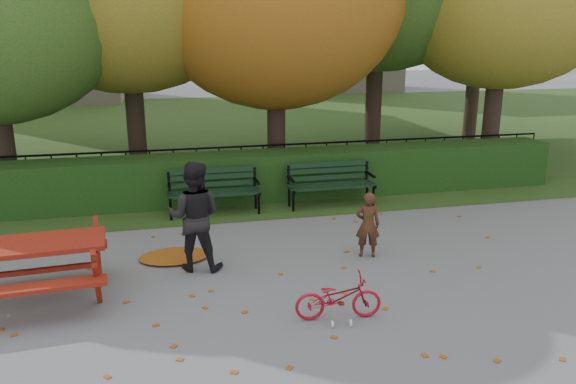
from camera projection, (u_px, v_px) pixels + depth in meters
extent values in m
plane|color=slate|center=(333.00, 284.00, 7.98)|extent=(90.00, 90.00, 0.00)
plane|color=#283D18|center=(220.00, 128.00, 21.10)|extent=(90.00, 90.00, 0.00)
cube|color=black|center=(270.00, 175.00, 12.06)|extent=(13.00, 0.90, 1.00)
cube|color=black|center=(264.00, 185.00, 12.92)|extent=(14.00, 0.04, 0.04)
cube|color=black|center=(263.00, 146.00, 12.67)|extent=(14.00, 0.04, 0.04)
cylinder|color=black|center=(127.00, 174.00, 12.15)|extent=(0.03, 0.03, 1.00)
cylinder|color=black|center=(263.00, 167.00, 12.81)|extent=(0.03, 0.03, 1.00)
cylinder|color=black|center=(386.00, 161.00, 13.47)|extent=(0.03, 0.03, 1.00)
cylinder|color=black|center=(515.00, 154.00, 14.24)|extent=(0.03, 0.03, 1.00)
cylinder|color=#2F1F19|center=(3.00, 138.00, 11.85)|extent=(0.44, 0.44, 2.62)
cylinder|color=#2F1F19|center=(135.00, 114.00, 13.50)|extent=(0.44, 0.44, 3.15)
cylinder|color=#2F1F19|center=(276.00, 121.00, 13.52)|extent=(0.44, 0.44, 2.80)
cylinder|color=#2F1F19|center=(374.00, 98.00, 15.30)|extent=(0.44, 0.44, 3.50)
cylinder|color=#2F1F19|center=(492.00, 112.00, 14.56)|extent=(0.44, 0.44, 2.97)
cylinder|color=#2F1F19|center=(472.00, 92.00, 18.68)|extent=(0.44, 0.44, 3.15)
cube|color=black|center=(215.00, 195.00, 10.78)|extent=(1.80, 0.12, 0.04)
cube|color=black|center=(214.00, 193.00, 10.95)|extent=(1.80, 0.12, 0.04)
cube|color=black|center=(213.00, 190.00, 11.12)|extent=(1.80, 0.12, 0.04)
cube|color=black|center=(213.00, 184.00, 11.17)|extent=(1.80, 0.05, 0.10)
cube|color=black|center=(212.00, 177.00, 11.13)|extent=(1.80, 0.05, 0.10)
cube|color=black|center=(212.00, 170.00, 11.10)|extent=(1.80, 0.05, 0.10)
cube|color=black|center=(170.00, 197.00, 10.77)|extent=(0.05, 0.55, 0.06)
cube|color=black|center=(169.00, 182.00, 10.96)|extent=(0.05, 0.05, 0.41)
cylinder|color=black|center=(171.00, 209.00, 10.65)|extent=(0.05, 0.05, 0.44)
cylinder|color=black|center=(170.00, 204.00, 10.99)|extent=(0.05, 0.05, 0.44)
cube|color=black|center=(169.00, 186.00, 10.73)|extent=(0.05, 0.45, 0.04)
cube|color=black|center=(257.00, 191.00, 11.14)|extent=(0.05, 0.55, 0.06)
cube|color=black|center=(255.00, 177.00, 11.33)|extent=(0.05, 0.05, 0.41)
cylinder|color=black|center=(259.00, 203.00, 11.03)|extent=(0.05, 0.05, 0.44)
cylinder|color=black|center=(256.00, 198.00, 11.36)|extent=(0.05, 0.05, 0.44)
cube|color=black|center=(257.00, 181.00, 11.10)|extent=(0.05, 0.45, 0.04)
cube|color=black|center=(334.00, 188.00, 11.31)|extent=(1.80, 0.12, 0.04)
cube|color=black|center=(332.00, 186.00, 11.47)|extent=(1.80, 0.12, 0.04)
cube|color=black|center=(329.00, 183.00, 11.64)|extent=(1.80, 0.12, 0.04)
cube|color=black|center=(328.00, 177.00, 11.70)|extent=(1.80, 0.05, 0.10)
cube|color=black|center=(328.00, 170.00, 11.66)|extent=(1.80, 0.05, 0.10)
cube|color=black|center=(328.00, 164.00, 11.62)|extent=(1.80, 0.05, 0.10)
cube|color=black|center=(291.00, 189.00, 11.29)|extent=(0.05, 0.55, 0.06)
cube|color=black|center=(288.00, 175.00, 11.49)|extent=(0.05, 0.05, 0.41)
cylinder|color=black|center=(293.00, 201.00, 11.18)|extent=(0.05, 0.05, 0.44)
cylinder|color=black|center=(289.00, 196.00, 11.52)|extent=(0.05, 0.05, 0.44)
cube|color=black|center=(291.00, 179.00, 11.26)|extent=(0.05, 0.45, 0.04)
cube|color=black|center=(371.00, 184.00, 11.67)|extent=(0.05, 0.55, 0.06)
cube|color=black|center=(366.00, 171.00, 11.86)|extent=(0.05, 0.05, 0.41)
cylinder|color=black|center=(373.00, 196.00, 11.55)|extent=(0.05, 0.05, 0.44)
cylinder|color=black|center=(367.00, 191.00, 11.89)|extent=(0.05, 0.05, 0.44)
cube|color=black|center=(371.00, 175.00, 11.63)|extent=(0.05, 0.45, 0.04)
cube|color=#650B0C|center=(26.00, 245.00, 7.24)|extent=(2.00, 0.95, 0.06)
cube|color=#650B0C|center=(22.00, 289.00, 6.73)|extent=(1.96, 0.41, 0.05)
cube|color=#650B0C|center=(35.00, 251.00, 7.92)|extent=(1.96, 0.41, 0.05)
cube|color=#650B0C|center=(97.00, 279.00, 7.13)|extent=(0.10, 0.56, 0.95)
cube|color=#650B0C|center=(98.00, 251.00, 8.02)|extent=(0.10, 0.56, 0.95)
cube|color=#650B0C|center=(95.00, 245.00, 7.50)|extent=(0.17, 1.46, 0.06)
cube|color=#650B0C|center=(29.00, 272.00, 7.34)|extent=(1.73, 0.19, 0.06)
ellipsoid|color=brown|center=(174.00, 256.00, 8.89)|extent=(1.14, 0.83, 0.08)
imported|color=#412314|center=(368.00, 225.00, 8.85)|extent=(0.44, 0.35, 1.06)
imported|color=black|center=(194.00, 216.00, 8.30)|extent=(0.94, 0.82, 1.66)
imported|color=#A50F20|center=(338.00, 297.00, 6.95)|extent=(1.12, 0.49, 0.57)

